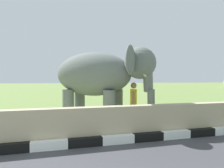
{
  "coord_description": "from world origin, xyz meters",
  "views": [
    {
      "loc": [
        1.07,
        -1.97,
        1.76
      ],
      "look_at": [
        3.22,
        5.47,
        1.6
      ],
      "focal_mm": 33.39,
      "sensor_mm": 36.0,
      "label": 1
    }
  ],
  "objects": [
    {
      "name": "person_handler",
      "position": [
        4.06,
        5.41,
        0.93
      ],
      "size": [
        0.39,
        0.62,
        1.66
      ],
      "color": "navy",
      "rests_on": "ground_plane"
    },
    {
      "name": "elephant",
      "position": [
        2.91,
        5.85,
        1.93
      ],
      "size": [
        3.94,
        3.65,
        2.94
      ],
      "color": "slate",
      "rests_on": "ground_plane"
    },
    {
      "name": "barrier_parapet",
      "position": [
        2.0,
        3.72,
        0.5
      ],
      "size": [
        28.0,
        0.36,
        1.0
      ],
      "primitive_type": "cube",
      "color": "tan",
      "rests_on": "ground_plane"
    }
  ]
}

